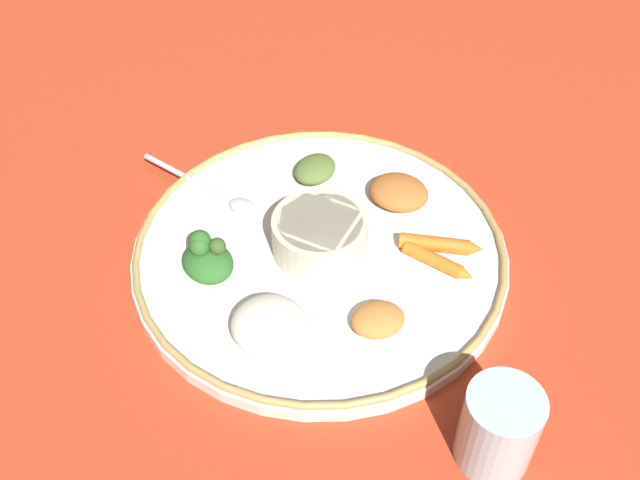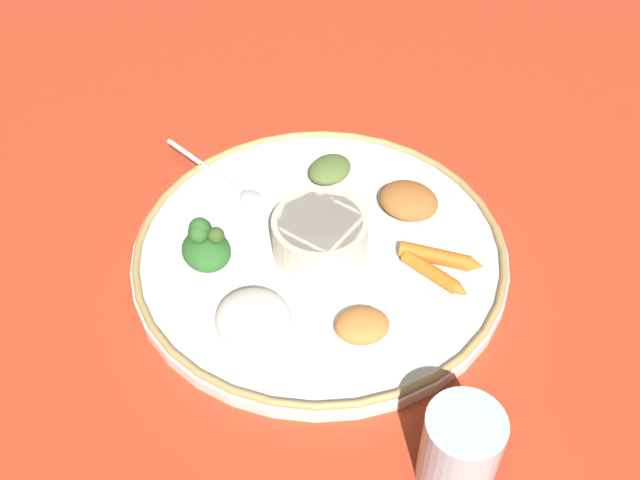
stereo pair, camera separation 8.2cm
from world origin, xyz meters
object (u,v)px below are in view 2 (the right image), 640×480
(center_bowl, at_px, (320,234))
(carrot_outer, at_px, (441,257))
(spoon, at_px, (229,183))
(carrot_near_spoon, at_px, (435,274))
(greens_pile, at_px, (205,245))
(drinking_glass, at_px, (459,452))

(center_bowl, xyz_separation_m, carrot_outer, (0.10, -0.09, -0.02))
(spoon, xyz_separation_m, carrot_near_spoon, (0.12, -0.25, 0.00))
(spoon, height_order, carrot_outer, carrot_outer)
(greens_pile, bearing_deg, carrot_outer, -33.60)
(drinking_glass, bearing_deg, spoon, 89.80)
(center_bowl, relative_size, spoon, 0.61)
(center_bowl, relative_size, drinking_glass, 1.21)
(center_bowl, xyz_separation_m, carrot_near_spoon, (0.08, -0.10, -0.02))
(drinking_glass, bearing_deg, carrot_near_spoon, 56.74)
(center_bowl, bearing_deg, greens_pile, 154.19)
(spoon, bearing_deg, carrot_near_spoon, -65.12)
(greens_pile, height_order, carrot_outer, greens_pile)
(center_bowl, relative_size, carrot_near_spoon, 1.25)
(carrot_outer, bearing_deg, carrot_near_spoon, -141.91)
(spoon, bearing_deg, greens_pile, -128.81)
(spoon, bearing_deg, carrot_outer, -60.01)
(greens_pile, distance_m, drinking_glass, 0.34)
(greens_pile, xyz_separation_m, carrot_near_spoon, (0.19, -0.16, -0.01))
(center_bowl, distance_m, carrot_outer, 0.13)
(spoon, relative_size, drinking_glass, 1.98)
(greens_pile, distance_m, carrot_near_spoon, 0.25)
(center_bowl, height_order, spoon, center_bowl)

